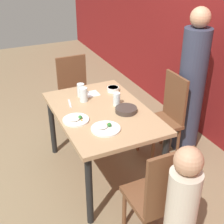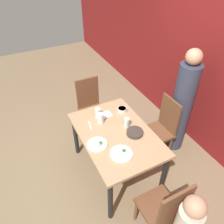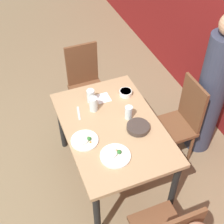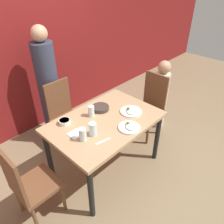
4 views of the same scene
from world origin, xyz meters
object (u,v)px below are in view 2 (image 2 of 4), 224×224
(bowl_curry, at_px, (135,132))
(person_adult, at_px, (182,107))
(plate_rice_adult, at_px, (97,144))
(glass_water_tall, at_px, (127,122))
(chair_child_spot, at_px, (164,209))
(chair_adult_spot, at_px, (162,127))

(bowl_curry, bearing_deg, person_adult, 99.91)
(person_adult, xyz_separation_m, plate_rice_adult, (0.11, -1.39, -0.00))
(person_adult, distance_m, glass_water_tall, 0.91)
(plate_rice_adult, bearing_deg, chair_child_spot, 20.52)
(glass_water_tall, bearing_deg, bowl_curry, 7.22)
(chair_adult_spot, relative_size, glass_water_tall, 7.25)
(bowl_curry, height_order, glass_water_tall, glass_water_tall)
(person_adult, xyz_separation_m, bowl_curry, (0.16, -0.89, 0.01))
(chair_adult_spot, bearing_deg, bowl_curry, -74.98)
(person_adult, xyz_separation_m, glass_water_tall, (-0.01, -0.91, 0.05))
(bowl_curry, bearing_deg, chair_adult_spot, 105.02)
(glass_water_tall, bearing_deg, plate_rice_adult, -75.21)
(chair_child_spot, xyz_separation_m, glass_water_tall, (-1.03, 0.14, 0.32))
(person_adult, height_order, bowl_curry, person_adult)
(bowl_curry, distance_m, plate_rice_adult, 0.50)
(chair_adult_spot, bearing_deg, plate_rice_adult, -84.01)
(chair_child_spot, distance_m, glass_water_tall, 1.09)
(chair_child_spot, bearing_deg, glass_water_tall, -97.54)
(chair_adult_spot, height_order, person_adult, person_adult)
(chair_adult_spot, relative_size, chair_child_spot, 1.00)
(chair_adult_spot, bearing_deg, chair_child_spot, -35.84)
(chair_adult_spot, distance_m, bowl_curry, 0.66)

